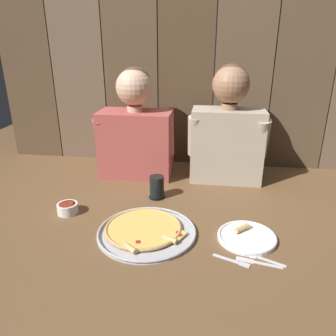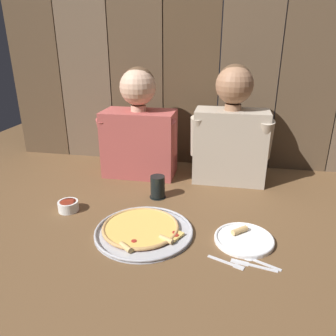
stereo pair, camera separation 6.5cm
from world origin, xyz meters
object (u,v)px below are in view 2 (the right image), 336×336
dipping_bowl (68,205)px  pizza_tray (143,230)px  dinner_plate (244,239)px  diner_left (139,128)px  diner_right (231,129)px  drinking_glass (158,187)px

dipping_bowl → pizza_tray: bearing=-16.0°
dinner_plate → diner_left: (-0.55, 0.56, 0.25)m
pizza_tray → diner_right: 0.71m
dipping_bowl → diner_left: diner_left is taller
pizza_tray → diner_left: (-0.17, 0.57, 0.25)m
dipping_bowl → diner_right: size_ratio=0.15×
dipping_bowl → diner_right: bearing=34.6°
pizza_tray → dipping_bowl: bearing=164.0°
dipping_bowl → diner_right: diner_right is taller
dipping_bowl → diner_right: (0.68, 0.47, 0.26)m
pizza_tray → drinking_glass: bearing=91.4°
dinner_plate → diner_right: 0.63m
dinner_plate → drinking_glass: (-0.39, 0.30, 0.04)m
pizza_tray → drinking_glass: 0.31m
pizza_tray → dinner_plate: dinner_plate is taller
diner_left → diner_right: 0.48m
dinner_plate → dipping_bowl: dipping_bowl is taller
pizza_tray → drinking_glass: drinking_glass is taller
drinking_glass → diner_left: 0.38m
pizza_tray → diner_left: size_ratio=0.66×
drinking_glass → diner_left: bearing=120.6°
diner_left → dinner_plate: bearing=-45.5°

